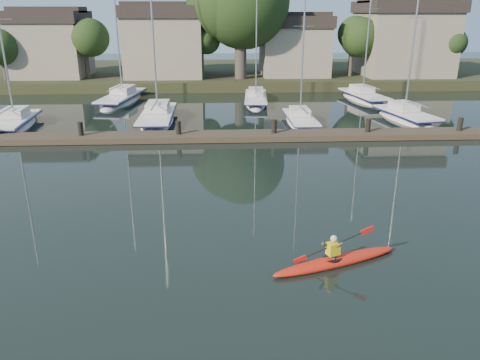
{
  "coord_description": "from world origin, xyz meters",
  "views": [
    {
      "loc": [
        -0.64,
        -14.64,
        7.55
      ],
      "look_at": [
        0.28,
        3.0,
        1.2
      ],
      "focal_mm": 35.0,
      "sensor_mm": 36.0,
      "label": 1
    }
  ],
  "objects_px": {
    "kayak": "(336,259)",
    "sailboat_6": "(256,104)",
    "sailboat_3": "(300,126)",
    "sailboat_0": "(15,130)",
    "sailboat_4": "(405,123)",
    "sailboat_1": "(158,124)",
    "sailboat_5": "(122,104)",
    "dock": "(227,136)",
    "sailboat_7": "(363,102)"
  },
  "relations": [
    {
      "from": "kayak",
      "to": "sailboat_4",
      "type": "xyz_separation_m",
      "value": [
        10.35,
        20.58,
        -0.38
      ]
    },
    {
      "from": "kayak",
      "to": "sailboat_6",
      "type": "height_order",
      "value": "sailboat_6"
    },
    {
      "from": "sailboat_5",
      "to": "sailboat_6",
      "type": "distance_m",
      "value": 11.95
    },
    {
      "from": "sailboat_1",
      "to": "sailboat_6",
      "type": "xyz_separation_m",
      "value": [
        7.83,
        7.53,
        0.04
      ]
    },
    {
      "from": "sailboat_0",
      "to": "sailboat_4",
      "type": "bearing_deg",
      "value": -2.86
    },
    {
      "from": "sailboat_0",
      "to": "sailboat_3",
      "type": "bearing_deg",
      "value": -4.33
    },
    {
      "from": "kayak",
      "to": "sailboat_6",
      "type": "xyz_separation_m",
      "value": [
        -0.15,
        28.55,
        -0.35
      ]
    },
    {
      "from": "sailboat_4",
      "to": "sailboat_1",
      "type": "bearing_deg",
      "value": 168.27
    },
    {
      "from": "sailboat_1",
      "to": "sailboat_3",
      "type": "height_order",
      "value": "sailboat_1"
    },
    {
      "from": "sailboat_0",
      "to": "sailboat_6",
      "type": "relative_size",
      "value": 0.84
    },
    {
      "from": "kayak",
      "to": "sailboat_1",
      "type": "height_order",
      "value": "sailboat_1"
    },
    {
      "from": "sailboat_7",
      "to": "sailboat_5",
      "type": "bearing_deg",
      "value": 170.68
    },
    {
      "from": "kayak",
      "to": "sailboat_4",
      "type": "relative_size",
      "value": 0.35
    },
    {
      "from": "kayak",
      "to": "sailboat_0",
      "type": "bearing_deg",
      "value": 111.67
    },
    {
      "from": "dock",
      "to": "sailboat_0",
      "type": "xyz_separation_m",
      "value": [
        -14.67,
        4.0,
        -0.41
      ]
    },
    {
      "from": "sailboat_4",
      "to": "sailboat_6",
      "type": "distance_m",
      "value": 13.19
    },
    {
      "from": "sailboat_6",
      "to": "sailboat_3",
      "type": "bearing_deg",
      "value": -69.51
    },
    {
      "from": "kayak",
      "to": "sailboat_1",
      "type": "distance_m",
      "value": 22.49
    },
    {
      "from": "sailboat_0",
      "to": "sailboat_5",
      "type": "distance_m",
      "value": 11.05
    },
    {
      "from": "sailboat_4",
      "to": "sailboat_5",
      "type": "relative_size",
      "value": 0.77
    },
    {
      "from": "sailboat_0",
      "to": "sailboat_4",
      "type": "height_order",
      "value": "sailboat_4"
    },
    {
      "from": "dock",
      "to": "sailboat_0",
      "type": "bearing_deg",
      "value": 164.75
    },
    {
      "from": "sailboat_0",
      "to": "sailboat_1",
      "type": "xyz_separation_m",
      "value": [
        9.76,
        1.29,
        -0.01
      ]
    },
    {
      "from": "sailboat_6",
      "to": "sailboat_7",
      "type": "distance_m",
      "value": 9.88
    },
    {
      "from": "dock",
      "to": "sailboat_1",
      "type": "height_order",
      "value": "sailboat_1"
    },
    {
      "from": "kayak",
      "to": "sailboat_6",
      "type": "bearing_deg",
      "value": 70.03
    },
    {
      "from": "sailboat_4",
      "to": "kayak",
      "type": "bearing_deg",
      "value": -127.04
    },
    {
      "from": "dock",
      "to": "sailboat_0",
      "type": "distance_m",
      "value": 15.21
    },
    {
      "from": "sailboat_0",
      "to": "sailboat_5",
      "type": "relative_size",
      "value": 0.76
    },
    {
      "from": "sailboat_0",
      "to": "sailboat_6",
      "type": "xyz_separation_m",
      "value": [
        17.58,
        8.82,
        0.03
      ]
    },
    {
      "from": "sailboat_1",
      "to": "sailboat_5",
      "type": "xyz_separation_m",
      "value": [
        -4.1,
        8.2,
        0.01
      ]
    },
    {
      "from": "sailboat_4",
      "to": "sailboat_5",
      "type": "height_order",
      "value": "sailboat_5"
    },
    {
      "from": "sailboat_0",
      "to": "sailboat_1",
      "type": "relative_size",
      "value": 0.8
    },
    {
      "from": "sailboat_3",
      "to": "sailboat_4",
      "type": "distance_m",
      "value": 8.05
    },
    {
      "from": "sailboat_3",
      "to": "sailboat_0",
      "type": "bearing_deg",
      "value": -179.91
    },
    {
      "from": "kayak",
      "to": "sailboat_3",
      "type": "xyz_separation_m",
      "value": [
        2.33,
        19.82,
        -0.35
      ]
    },
    {
      "from": "kayak",
      "to": "dock",
      "type": "height_order",
      "value": "kayak"
    },
    {
      "from": "dock",
      "to": "sailboat_7",
      "type": "bearing_deg",
      "value": 45.98
    },
    {
      "from": "sailboat_3",
      "to": "sailboat_5",
      "type": "bearing_deg",
      "value": 146.73
    },
    {
      "from": "sailboat_5",
      "to": "sailboat_6",
      "type": "height_order",
      "value": "sailboat_5"
    },
    {
      "from": "kayak",
      "to": "sailboat_4",
      "type": "height_order",
      "value": "sailboat_4"
    },
    {
      "from": "sailboat_1",
      "to": "sailboat_3",
      "type": "relative_size",
      "value": 1.34
    },
    {
      "from": "dock",
      "to": "sailboat_4",
      "type": "distance_m",
      "value": 14.27
    },
    {
      "from": "sailboat_5",
      "to": "sailboat_1",
      "type": "bearing_deg",
      "value": -55.27
    },
    {
      "from": "sailboat_5",
      "to": "sailboat_6",
      "type": "xyz_separation_m",
      "value": [
        11.93,
        -0.67,
        0.03
      ]
    },
    {
      "from": "kayak",
      "to": "sailboat_1",
      "type": "bearing_deg",
      "value": 90.5
    },
    {
      "from": "sailboat_1",
      "to": "dock",
      "type": "bearing_deg",
      "value": -47.68
    },
    {
      "from": "sailboat_5",
      "to": "sailboat_6",
      "type": "bearing_deg",
      "value": 4.92
    },
    {
      "from": "sailboat_1",
      "to": "sailboat_4",
      "type": "distance_m",
      "value": 18.34
    },
    {
      "from": "sailboat_1",
      "to": "sailboat_5",
      "type": "height_order",
      "value": "sailboat_5"
    }
  ]
}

